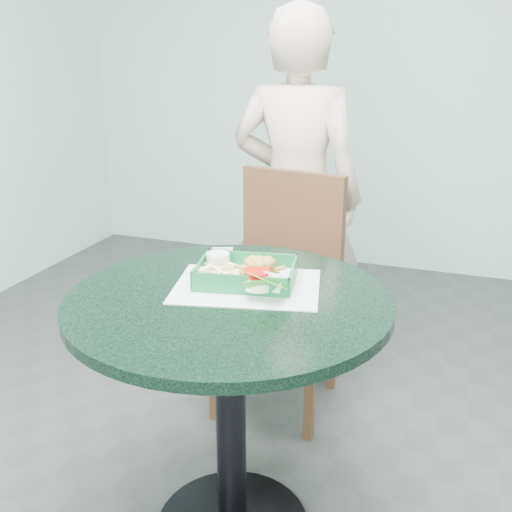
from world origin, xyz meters
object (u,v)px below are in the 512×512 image
(crab_sandwich, at_px, (258,275))
(sauce_ramekin, at_px, (222,264))
(food_basket, at_px, (246,283))
(dining_chair, at_px, (284,275))
(cafe_table, at_px, (230,359))
(diner_person, at_px, (296,190))

(crab_sandwich, distance_m, sauce_ramekin, 0.13)
(food_basket, xyz_separation_m, sauce_ramekin, (-0.09, 0.04, 0.03))
(dining_chair, bearing_deg, cafe_table, -73.39)
(dining_chair, relative_size, diner_person, 0.57)
(dining_chair, bearing_deg, food_basket, -71.60)
(diner_person, distance_m, crab_sandwich, 0.99)
(cafe_table, distance_m, food_basket, 0.21)
(cafe_table, bearing_deg, dining_chair, 96.18)
(cafe_table, xyz_separation_m, diner_person, (-0.12, 1.07, 0.23))
(cafe_table, bearing_deg, crab_sandwich, 62.91)
(diner_person, bearing_deg, food_basket, 98.36)
(dining_chair, xyz_separation_m, sauce_ramekin, (0.01, -0.64, 0.27))
(crab_sandwich, bearing_deg, diner_person, 99.82)
(dining_chair, height_order, crab_sandwich, dining_chair)
(dining_chair, distance_m, diner_person, 0.40)
(dining_chair, relative_size, crab_sandwich, 7.88)
(cafe_table, distance_m, diner_person, 1.10)
(diner_person, distance_m, sauce_ramekin, 0.93)
(food_basket, distance_m, crab_sandwich, 0.05)
(crab_sandwich, height_order, sauce_ramekin, crab_sandwich)
(sauce_ramekin, bearing_deg, crab_sandwich, -20.55)
(cafe_table, xyz_separation_m, food_basket, (0.01, 0.10, 0.19))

